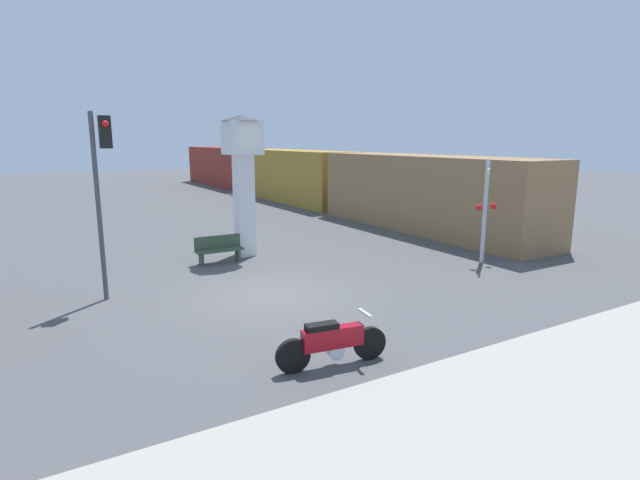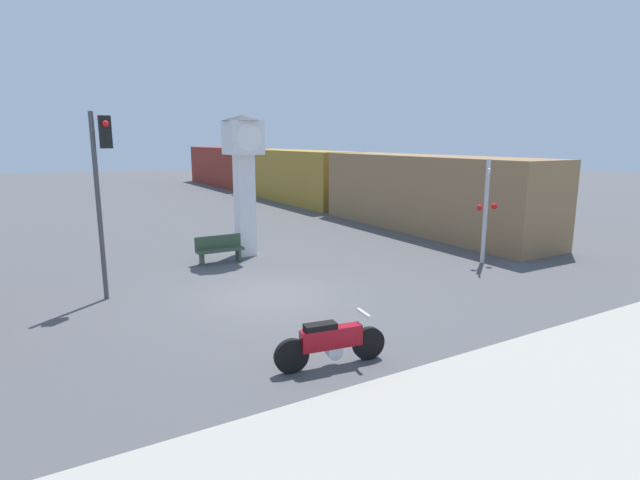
{
  "view_description": "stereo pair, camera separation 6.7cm",
  "coord_description": "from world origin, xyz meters",
  "px_view_note": "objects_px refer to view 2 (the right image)",
  "views": [
    {
      "loc": [
        -5.36,
        -11.74,
        4.1
      ],
      "look_at": [
        1.65,
        0.18,
        1.31
      ],
      "focal_mm": 28.0,
      "sensor_mm": 36.0,
      "label": 1
    },
    {
      "loc": [
        -5.31,
        -11.77,
        4.1
      ],
      "look_at": [
        1.65,
        0.18,
        1.31
      ],
      "focal_mm": 28.0,
      "sensor_mm": 36.0,
      "label": 2
    }
  ],
  "objects_px": {
    "clock_tower": "(244,164)",
    "bench": "(219,248)",
    "motorcycle": "(331,342)",
    "freight_train": "(294,175)",
    "railroad_crossing_signal": "(486,207)",
    "traffic_light": "(102,174)"
  },
  "relations": [
    {
      "from": "clock_tower",
      "to": "freight_train",
      "type": "distance_m",
      "value": 16.69
    },
    {
      "from": "railroad_crossing_signal",
      "to": "bench",
      "type": "bearing_deg",
      "value": 149.74
    },
    {
      "from": "freight_train",
      "to": "traffic_light",
      "type": "relative_size",
      "value": 8.21
    },
    {
      "from": "freight_train",
      "to": "railroad_crossing_signal",
      "type": "relative_size",
      "value": 11.29
    },
    {
      "from": "clock_tower",
      "to": "railroad_crossing_signal",
      "type": "bearing_deg",
      "value": -38.14
    },
    {
      "from": "clock_tower",
      "to": "railroad_crossing_signal",
      "type": "xyz_separation_m",
      "value": [
        6.5,
        -5.11,
        -1.37
      ]
    },
    {
      "from": "bench",
      "to": "freight_train",
      "type": "bearing_deg",
      "value": 54.64
    },
    {
      "from": "motorcycle",
      "to": "bench",
      "type": "relative_size",
      "value": 1.35
    },
    {
      "from": "motorcycle",
      "to": "clock_tower",
      "type": "distance_m",
      "value": 9.87
    },
    {
      "from": "freight_train",
      "to": "bench",
      "type": "relative_size",
      "value": 24.54
    },
    {
      "from": "motorcycle",
      "to": "clock_tower",
      "type": "xyz_separation_m",
      "value": [
        2.05,
        9.23,
        2.82
      ]
    },
    {
      "from": "clock_tower",
      "to": "bench",
      "type": "bearing_deg",
      "value": -153.11
    },
    {
      "from": "motorcycle",
      "to": "traffic_light",
      "type": "xyz_separation_m",
      "value": [
        -2.89,
        6.33,
        2.8
      ]
    },
    {
      "from": "railroad_crossing_signal",
      "to": "motorcycle",
      "type": "bearing_deg",
      "value": -154.26
    },
    {
      "from": "traffic_light",
      "to": "bench",
      "type": "height_order",
      "value": "traffic_light"
    },
    {
      "from": "clock_tower",
      "to": "railroad_crossing_signal",
      "type": "distance_m",
      "value": 8.38
    },
    {
      "from": "freight_train",
      "to": "railroad_crossing_signal",
      "type": "bearing_deg",
      "value": -97.77
    },
    {
      "from": "railroad_crossing_signal",
      "to": "clock_tower",
      "type": "bearing_deg",
      "value": 141.86
    },
    {
      "from": "motorcycle",
      "to": "freight_train",
      "type": "bearing_deg",
      "value": 72.71
    },
    {
      "from": "traffic_light",
      "to": "railroad_crossing_signal",
      "type": "height_order",
      "value": "traffic_light"
    },
    {
      "from": "traffic_light",
      "to": "freight_train",
      "type": "bearing_deg",
      "value": 50.12
    },
    {
      "from": "bench",
      "to": "clock_tower",
      "type": "bearing_deg",
      "value": 26.89
    }
  ]
}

